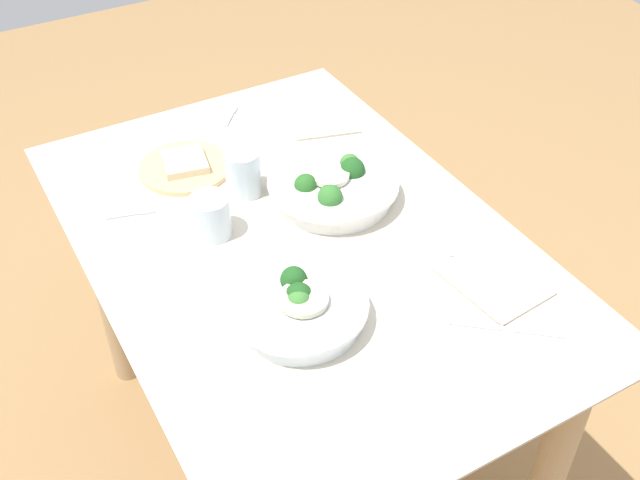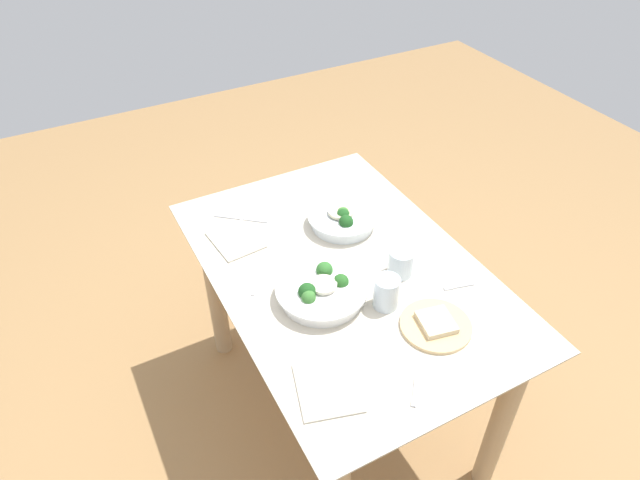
{
  "view_description": "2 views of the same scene",
  "coord_description": "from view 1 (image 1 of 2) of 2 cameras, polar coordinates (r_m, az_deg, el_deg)",
  "views": [
    {
      "loc": [
        -1.05,
        0.55,
        1.75
      ],
      "look_at": [
        -0.08,
        -0.01,
        0.8
      ],
      "focal_mm": 43.3,
      "sensor_mm": 36.0,
      "label": 1
    },
    {
      "loc": [
        1.14,
        -0.7,
        1.98
      ],
      "look_at": [
        -0.11,
        -0.03,
        0.8
      ],
      "focal_mm": 31.75,
      "sensor_mm": 36.0,
      "label": 2
    }
  ],
  "objects": [
    {
      "name": "fork_by_far_bowl",
      "position": [
        1.65,
        -13.69,
        1.86
      ],
      "size": [
        0.04,
        0.1,
        0.0
      ],
      "rotation": [
        0.0,
        0.0,
        4.46
      ],
      "color": "#B7B7BC",
      "rests_on": "dining_table"
    },
    {
      "name": "napkin_folded_upper",
      "position": [
        1.92,
        0.07,
        9.06
      ],
      "size": [
        0.22,
        0.2,
        0.01
      ],
      "primitive_type": "cube",
      "rotation": [
        0.0,
        0.0,
        -0.28
      ],
      "color": "#B1A997",
      "rests_on": "dining_table"
    },
    {
      "name": "broccoli_bowl_near",
      "position": [
        1.63,
        0.99,
        3.88
      ],
      "size": [
        0.28,
        0.28,
        0.08
      ],
      "color": "white",
      "rests_on": "dining_table"
    },
    {
      "name": "ground_plane",
      "position": [
        2.11,
        -1.25,
        -15.61
      ],
      "size": [
        6.0,
        6.0,
        0.0
      ],
      "primitive_type": "plane",
      "color": "#9E7547"
    },
    {
      "name": "table_knife_left",
      "position": [
        1.4,
        13.56,
        -6.42
      ],
      "size": [
        0.13,
        0.16,
        0.0
      ],
      "primitive_type": "cube",
      "rotation": [
        0.0,
        0.0,
        0.89
      ],
      "color": "#B7B7BC",
      "rests_on": "dining_table"
    },
    {
      "name": "water_glass_center",
      "position": [
        1.55,
        -8.08,
        1.73
      ],
      "size": [
        0.08,
        0.08,
        0.09
      ],
      "primitive_type": "cylinder",
      "color": "silver",
      "rests_on": "dining_table"
    },
    {
      "name": "fork_by_near_bowl",
      "position": [
        1.94,
        -6.59,
        9.12
      ],
      "size": [
        0.08,
        0.07,
        0.0
      ],
      "rotation": [
        0.0,
        0.0,
        5.59
      ],
      "color": "#B7B7BC",
      "rests_on": "dining_table"
    },
    {
      "name": "table_knife_right",
      "position": [
        1.6,
        8.91,
        1.03
      ],
      "size": [
        0.18,
        0.08,
        0.0
      ],
      "primitive_type": "cube",
      "rotation": [
        0.0,
        0.0,
        5.88
      ],
      "color": "#B7B7BC",
      "rests_on": "dining_table"
    },
    {
      "name": "dining_table",
      "position": [
        1.64,
        -1.55,
        -3.6
      ],
      "size": [
        1.2,
        0.8,
        0.75
      ],
      "color": "beige",
      "rests_on": "ground_plane"
    },
    {
      "name": "bread_side_plate",
      "position": [
        1.76,
        -9.94,
        5.41
      ],
      "size": [
        0.21,
        0.21,
        0.03
      ],
      "color": "#D6B27A",
      "rests_on": "dining_table"
    },
    {
      "name": "napkin_folded_lower",
      "position": [
        1.49,
        12.74,
        -3.02
      ],
      "size": [
        0.2,
        0.16,
        0.01
      ],
      "primitive_type": "cube",
      "rotation": [
        0.0,
        0.0,
        0.1
      ],
      "color": "#B1A997",
      "rests_on": "dining_table"
    },
    {
      "name": "water_glass_side",
      "position": [
        1.65,
        -5.72,
        4.97
      ],
      "size": [
        0.08,
        0.08,
        0.1
      ],
      "primitive_type": "cylinder",
      "color": "silver",
      "rests_on": "dining_table"
    },
    {
      "name": "broccoli_bowl_far",
      "position": [
        1.36,
        -1.53,
        -5.08
      ],
      "size": [
        0.24,
        0.24,
        0.08
      ],
      "color": "white",
      "rests_on": "dining_table"
    }
  ]
}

